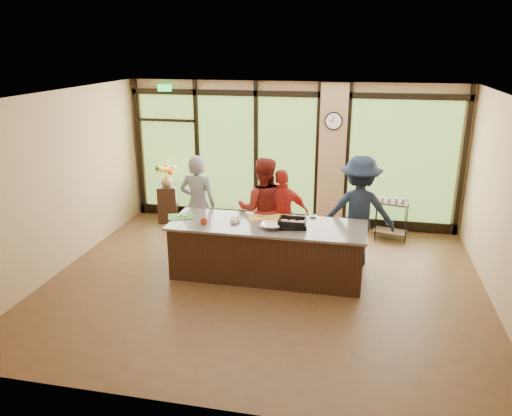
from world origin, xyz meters
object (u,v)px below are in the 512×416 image
at_px(island_base, 267,251).
at_px(cook_left, 198,204).
at_px(roasting_pan, 292,225).
at_px(bar_cart, 391,215).
at_px(flower_stand, 168,204).
at_px(cook_right, 359,211).

relative_size(island_base, cook_left, 1.70).
xyz_separation_m(roasting_pan, bar_cart, (1.67, 2.19, -0.44)).
height_order(cook_left, flower_stand, cook_left).
bearing_deg(flower_stand, island_base, -55.51).
bearing_deg(cook_right, bar_cart, -118.74).
bearing_deg(flower_stand, cook_right, -33.76).
distance_m(island_base, cook_left, 1.73).
xyz_separation_m(island_base, cook_right, (1.45, 0.85, 0.52)).
relative_size(flower_stand, bar_cart, 0.93).
height_order(roasting_pan, flower_stand, roasting_pan).
bearing_deg(roasting_pan, cook_left, 143.94).
distance_m(island_base, bar_cart, 2.98).
height_order(island_base, cook_right, cook_right).
relative_size(roasting_pan, bar_cart, 0.50).
xyz_separation_m(flower_stand, bar_cart, (4.71, -0.09, 0.12)).
distance_m(flower_stand, bar_cart, 4.71).
height_order(island_base, cook_left, cook_left).
height_order(island_base, bar_cart, island_base).
bearing_deg(cook_left, cook_right, 179.82).
xyz_separation_m(island_base, flower_stand, (-2.62, 2.21, -0.04)).
bearing_deg(island_base, flower_stand, 139.79).
bearing_deg(cook_left, flower_stand, -51.31).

